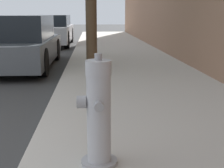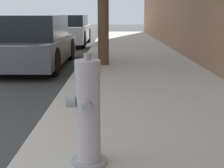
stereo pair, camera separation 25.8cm
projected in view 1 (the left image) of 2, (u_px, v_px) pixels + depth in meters
The scene contains 3 objects.
fire_hydrant at pixel (98, 115), 2.54m from camera, with size 0.33×0.33×0.93m.
parked_car_near at pixel (18, 43), 8.05m from camera, with size 1.82×4.17×1.35m.
parked_car_mid at pixel (52, 30), 13.92m from camera, with size 1.72×4.42×1.33m.
Camera 1 is at (2.82, -2.35, 1.38)m, focal length 50.00 mm.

